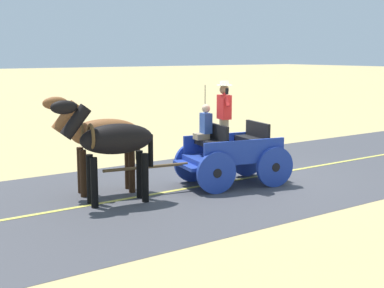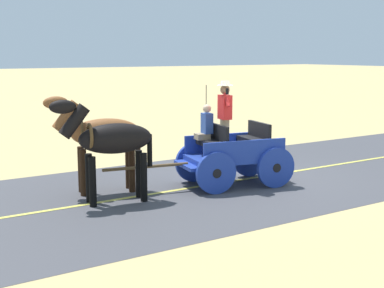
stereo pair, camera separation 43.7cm
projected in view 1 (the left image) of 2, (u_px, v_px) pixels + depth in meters
ground_plane at (247, 178)px, 13.66m from camera, size 200.00×200.00×0.00m
road_surface at (247, 178)px, 13.66m from camera, size 6.42×160.00×0.01m
road_centre_stripe at (247, 178)px, 13.66m from camera, size 0.12×160.00×0.00m
horse_drawn_carriage at (230, 151)px, 12.91m from camera, size 1.84×4.51×2.50m
horse_near_side at (112, 141)px, 11.20m from camera, size 0.85×2.15×2.21m
horse_off_side at (100, 135)px, 12.02m from camera, size 0.92×2.14×2.21m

